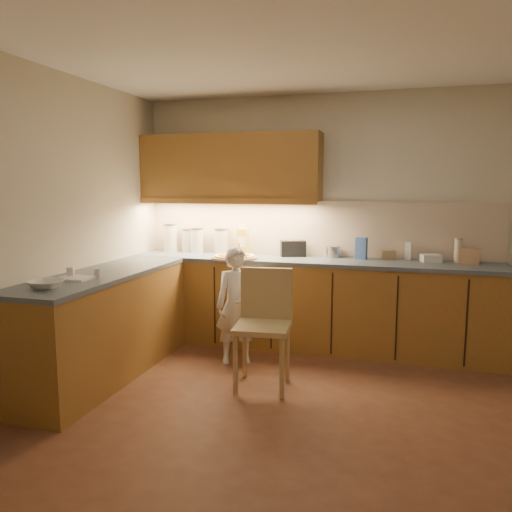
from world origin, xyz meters
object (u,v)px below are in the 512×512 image
(wooden_chair, at_px, (264,319))
(oil_jug, at_px, (243,241))
(pizza_on_board, at_px, (235,257))
(toaster, at_px, (293,248))
(child, at_px, (237,306))

(wooden_chair, xyz_separation_m, oil_jug, (-0.58, 1.22, 0.51))
(pizza_on_board, bearing_deg, wooden_chair, -57.94)
(wooden_chair, distance_m, toaster, 1.31)
(child, xyz_separation_m, wooden_chair, (0.38, -0.44, 0.02))
(wooden_chair, distance_m, oil_jug, 1.44)
(pizza_on_board, xyz_separation_m, oil_jug, (-0.02, 0.33, 0.13))
(child, relative_size, toaster, 3.70)
(toaster, bearing_deg, oil_jug, 161.72)
(oil_jug, bearing_deg, pizza_on_board, -86.75)
(wooden_chair, relative_size, toaster, 3.29)
(child, distance_m, wooden_chair, 0.58)
(child, bearing_deg, pizza_on_board, 87.04)
(wooden_chair, bearing_deg, child, 124.95)
(pizza_on_board, bearing_deg, child, -68.71)
(oil_jug, distance_m, toaster, 0.56)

